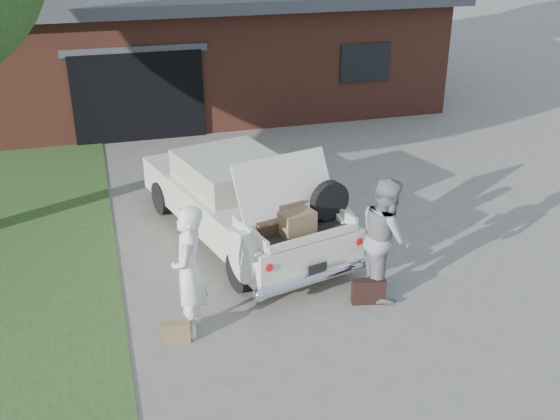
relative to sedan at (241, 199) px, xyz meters
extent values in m
plane|color=gray|center=(0.30, -2.00, -0.72)|extent=(90.00, 90.00, 0.00)
cube|color=brown|center=(1.30, 9.50, 0.78)|extent=(12.00, 7.00, 3.00)
cube|color=black|center=(-1.20, 6.05, 0.38)|extent=(3.20, 0.30, 2.20)
cube|color=#4C4C51|center=(-1.20, 5.98, 1.53)|extent=(3.50, 0.12, 0.18)
cube|color=black|center=(4.80, 5.98, 0.88)|extent=(1.40, 0.08, 1.00)
cube|color=beige|center=(-0.01, 0.04, -0.13)|extent=(2.95, 5.08, 0.62)
cube|color=#B6ADA0|center=(-0.09, 0.32, 0.42)|extent=(2.00, 2.24, 0.50)
cube|color=black|center=(-0.31, 1.20, 0.41)|extent=(1.45, 0.44, 0.42)
cube|color=black|center=(0.14, -0.56, 0.41)|extent=(1.45, 0.44, 0.42)
cylinder|color=black|center=(-0.42, -1.74, -0.41)|extent=(0.36, 0.66, 0.63)
cylinder|color=black|center=(1.20, -1.32, -0.41)|extent=(0.36, 0.66, 0.63)
cylinder|color=black|center=(-1.23, 1.41, -0.41)|extent=(0.36, 0.66, 0.63)
cylinder|color=black|center=(0.40, 1.83, -0.41)|extent=(0.36, 0.66, 0.63)
cylinder|color=silver|center=(0.59, -2.32, -0.34)|extent=(1.94, 0.65, 0.17)
cylinder|color=#A5140F|center=(-0.18, -2.45, 0.02)|extent=(0.13, 0.12, 0.11)
cylinder|color=#A5140F|center=(1.33, -2.06, 0.02)|extent=(0.13, 0.12, 0.11)
cube|color=black|center=(0.60, -2.34, -0.20)|extent=(0.32, 0.10, 0.16)
cube|color=black|center=(0.44, -1.72, 0.20)|extent=(1.70, 1.39, 0.04)
cube|color=beige|center=(-0.30, -1.91, 0.30)|extent=(0.32, 1.03, 0.17)
cube|color=beige|center=(1.18, -1.53, 0.30)|extent=(0.32, 1.03, 0.17)
cube|color=beige|center=(0.57, -2.23, 0.26)|extent=(1.50, 0.44, 0.11)
cube|color=beige|center=(0.37, -1.45, 0.71)|extent=(1.69, 0.92, 1.00)
cube|color=#452E1D|center=(0.06, -1.73, 0.31)|extent=(0.60, 0.46, 0.17)
cube|color=olive|center=(0.40, -1.94, 0.40)|extent=(0.57, 0.44, 0.35)
cube|color=black|center=(0.48, -1.46, 0.32)|extent=(0.68, 0.53, 0.19)
cube|color=#956B4B|center=(0.39, -1.44, 0.47)|extent=(0.50, 0.39, 0.15)
cylinder|color=black|center=(1.02, -1.62, 0.54)|extent=(0.65, 0.30, 0.63)
imported|color=white|center=(-1.32, -2.62, 0.22)|extent=(0.63, 0.79, 1.88)
imported|color=gray|center=(1.63, -2.38, 0.21)|extent=(0.83, 0.99, 1.86)
cube|color=olive|center=(-1.57, -2.81, -0.57)|extent=(0.40, 0.18, 0.30)
cube|color=black|center=(1.30, -2.62, -0.53)|extent=(0.52, 0.26, 0.38)
camera|label=1|loc=(-2.25, -10.21, 4.60)|focal=42.00mm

